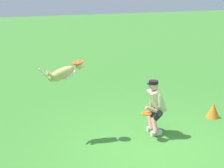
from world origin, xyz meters
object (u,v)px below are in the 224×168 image
frisbee_held (146,113)px  frisbee_flying (78,63)px  person (155,105)px  dog (64,73)px  training_cone (213,110)px

frisbee_held → frisbee_flying: bearing=-28.7°
person → frisbee_held: 0.40m
dog → frisbee_held: size_ratio=4.42×
person → frisbee_held: (0.33, 0.21, -0.09)m
frisbee_flying → frisbee_held: bearing=151.3°
frisbee_flying → frisbee_held: 1.92m
dog → training_cone: dog is taller
frisbee_held → training_cone: bearing=-166.6°
dog → frisbee_held: bearing=-20.6°
frisbee_flying → training_cone: (-3.59, 0.22, -1.54)m
dog → frisbee_flying: 0.38m
person → frisbee_held: person is taller
person → frisbee_flying: bearing=-12.0°
dog → training_cone: (-3.91, 0.23, -1.33)m
person → frisbee_flying: 2.06m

